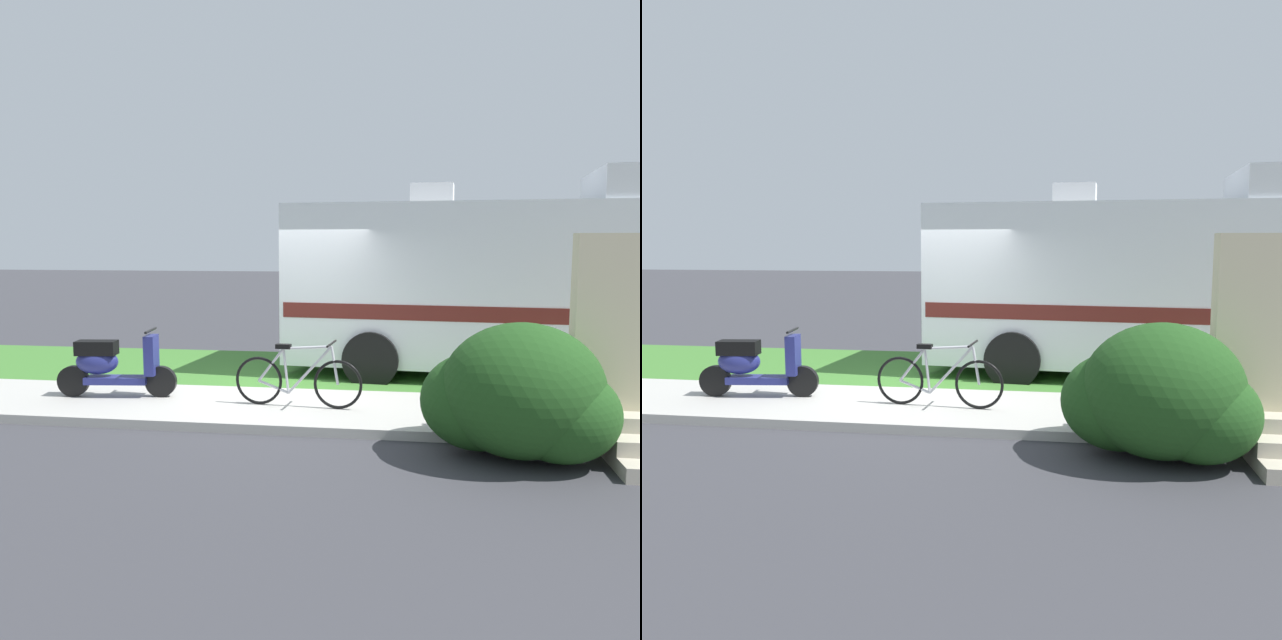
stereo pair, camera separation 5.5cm
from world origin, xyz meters
TOP-DOWN VIEW (x-y plane):
  - ground_plane at (0.00, 0.00)m, footprint 80.00×80.00m
  - sidewalk at (0.00, -1.20)m, footprint 24.00×2.00m
  - grass_strip at (0.00, 1.50)m, footprint 24.00×3.40m
  - motorhome_rv at (3.34, 1.63)m, footprint 6.86×3.19m
  - scooter at (-2.26, -1.07)m, footprint 1.69×0.53m
  - bicycle at (0.44, -1.26)m, footprint 1.74×0.52m
  - pickup_truck_near at (6.17, 5.68)m, footprint 5.84×2.34m
  - bush_by_porch at (3.06, -2.68)m, footprint 2.02×1.52m

SIDE VIEW (x-z plane):
  - ground_plane at x=0.00m, z-range 0.00..0.00m
  - grass_strip at x=0.00m, z-range 0.00..0.08m
  - sidewalk at x=0.00m, z-range 0.00..0.12m
  - bicycle at x=0.44m, z-range 0.05..0.93m
  - scooter at x=-2.26m, z-range 0.09..1.06m
  - bush_by_porch at x=3.06m, z-range -0.04..1.39m
  - pickup_truck_near at x=6.17m, z-range 0.06..1.89m
  - motorhome_rv at x=3.34m, z-range -0.08..3.34m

